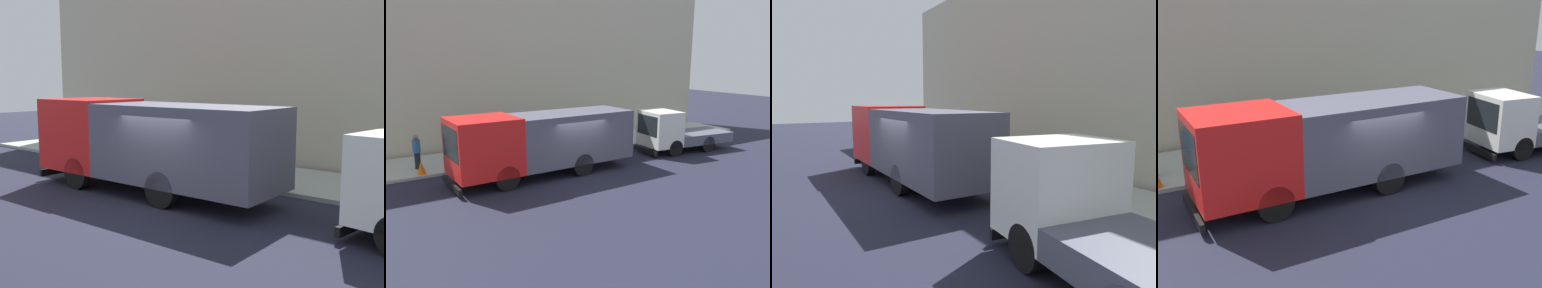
{
  "view_description": "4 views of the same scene",
  "coord_description": "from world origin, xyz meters",
  "views": [
    {
      "loc": [
        -9.23,
        -8.58,
        3.45
      ],
      "look_at": [
        1.53,
        0.32,
        1.54
      ],
      "focal_mm": 42.9,
      "sensor_mm": 36.0,
      "label": 1
    },
    {
      "loc": [
        -14.48,
        8.98,
        5.31
      ],
      "look_at": [
        0.89,
        -0.63,
        1.17
      ],
      "focal_mm": 36.19,
      "sensor_mm": 36.0,
      "label": 2
    },
    {
      "loc": [
        -4.1,
        -10.93,
        3.14
      ],
      "look_at": [
        1.7,
        -0.88,
        1.66
      ],
      "focal_mm": 32.63,
      "sensor_mm": 36.0,
      "label": 3
    },
    {
      "loc": [
        -11.03,
        7.02,
        5.62
      ],
      "look_at": [
        1.32,
        0.33,
        1.22
      ],
      "focal_mm": 42.24,
      "sensor_mm": 36.0,
      "label": 4
    }
  ],
  "objects": [
    {
      "name": "large_utility_truck",
      "position": [
        0.73,
        1.31,
        1.63
      ],
      "size": [
        2.63,
        8.54,
        2.86
      ],
      "rotation": [
        0.0,
        0.0,
        0.02
      ],
      "color": "red",
      "rests_on": "ground"
    },
    {
      "name": "street_sign_post",
      "position": [
        3.5,
        1.56,
        1.5
      ],
      "size": [
        0.44,
        0.08,
        2.29
      ],
      "color": "#4C5156",
      "rests_on": "sidewalk"
    },
    {
      "name": "building_facade",
      "position": [
        7.36,
        0.0,
        4.89
      ],
      "size": [
        0.5,
        30.0,
        9.77
      ],
      "primitive_type": "cube",
      "color": "beige",
      "rests_on": "ground"
    },
    {
      "name": "sidewalk",
      "position": [
        4.93,
        0.0,
        0.07
      ],
      "size": [
        3.86,
        30.0,
        0.13
      ],
      "primitive_type": "cube",
      "color": "#A8B0A6",
      "rests_on": "ground"
    },
    {
      "name": "small_flatbed_truck",
      "position": [
        0.8,
        -7.0,
        1.09
      ],
      "size": [
        2.75,
        5.65,
        2.37
      ],
      "rotation": [
        0.0,
        0.0,
        -0.12
      ],
      "color": "white",
      "rests_on": "ground"
    },
    {
      "name": "pedestrian_standing",
      "position": [
        4.28,
        6.1,
        0.99
      ],
      "size": [
        0.38,
        0.38,
        1.62
      ],
      "rotation": [
        0.0,
        0.0,
        4.78
      ],
      "color": "black",
      "rests_on": "sidewalk"
    },
    {
      "name": "ground",
      "position": [
        0.0,
        0.0,
        0.0
      ],
      "size": [
        80.0,
        80.0,
        0.0
      ],
      "primitive_type": "plane",
      "color": "#202132"
    },
    {
      "name": "pedestrian_walking",
      "position": [
        6.03,
        3.1,
        0.99
      ],
      "size": [
        0.46,
        0.46,
        1.64
      ],
      "rotation": [
        0.0,
        0.0,
        3.36
      ],
      "color": "black",
      "rests_on": "sidewalk"
    },
    {
      "name": "traffic_cone_orange",
      "position": [
        3.28,
        6.13,
        0.43
      ],
      "size": [
        0.41,
        0.41,
        0.59
      ],
      "primitive_type": "cone",
      "color": "orange",
      "rests_on": "sidewalk"
    }
  ]
}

